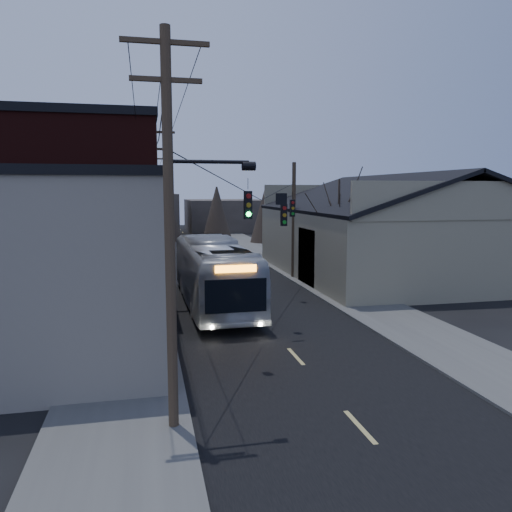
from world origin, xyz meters
The scene contains 14 objects.
ground centered at (0.00, 0.00, 0.00)m, with size 160.00×160.00×0.00m, color black.
road_surface centered at (0.00, 30.00, 0.01)m, with size 9.00×110.00×0.02m, color black.
sidewalk_left centered at (-6.50, 30.00, 0.06)m, with size 4.00×110.00×0.12m, color #474744.
sidewalk_right centered at (6.50, 30.00, 0.06)m, with size 4.00×110.00×0.12m, color #474744.
building_clapboard centered at (-9.00, 9.00, 3.50)m, with size 8.00×8.00×7.00m, color slate.
building_brick centered at (-10.00, 20.00, 5.00)m, with size 10.00×12.00×10.00m, color black.
building_left_far centered at (-9.50, 36.00, 3.50)m, with size 9.00×14.00×7.00m, color #37322C.
warehouse centered at (13.00, 25.00, 2.70)m, with size 16.16×20.60×7.73m.
building_far_left centered at (-6.00, 65.00, 3.00)m, with size 10.00×12.00×6.00m, color #37322C.
building_far_right centered at (7.00, 70.00, 2.50)m, with size 12.00×14.00×5.00m, color #37322C.
bare_tree centered at (6.50, 20.00, 3.60)m, with size 0.40×0.40×7.20m, color black.
utility_lines centered at (-3.11, 24.14, 4.95)m, with size 11.24×45.28×10.50m.
bus centered at (-1.94, 17.47, 1.87)m, with size 3.15×13.45×3.75m, color #A6AAB2.
parked_car centered at (-4.30, 35.01, 0.78)m, with size 1.65×4.72×1.56m, color #B1B4B9.
Camera 1 is at (-5.60, -10.05, 6.46)m, focal length 35.00 mm.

